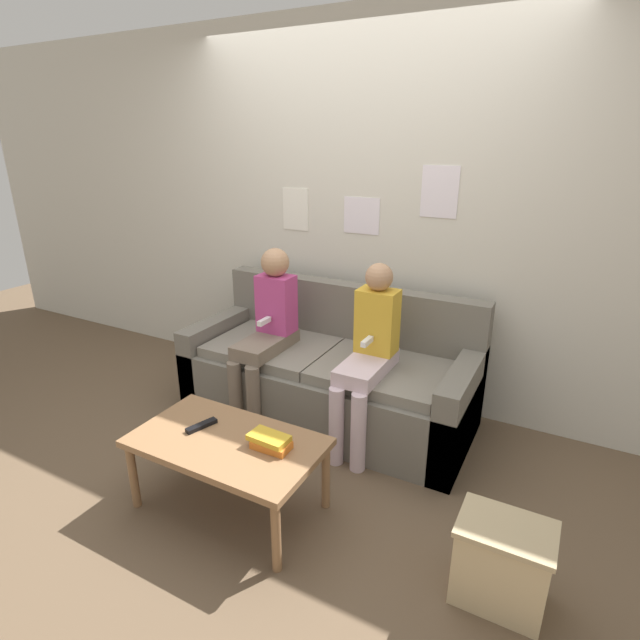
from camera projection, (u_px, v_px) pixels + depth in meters
The scene contains 9 objects.
ground_plane at pixel (290, 453), 3.06m from camera, with size 10.00×10.00×0.00m, color brown.
wall_back at pixel (363, 217), 3.45m from camera, with size 8.00×0.07×2.60m.
couch at pixel (330, 376), 3.39m from camera, with size 1.92×0.81×0.87m.
coffee_table at pixel (227, 447), 2.50m from camera, with size 0.96×0.55×0.41m.
person_left at pixel (267, 326), 3.28m from camera, with size 0.24×0.55×1.15m.
person_right at pixel (368, 350), 2.96m from camera, with size 0.24×0.55×1.14m.
tv_remote at pixel (202, 426), 2.59m from camera, with size 0.09×0.17×0.02m.
book_stack at pixel (270, 442), 2.41m from camera, with size 0.21×0.12×0.06m.
storage_box at pixel (502, 563), 2.03m from camera, with size 0.38×0.27×0.38m.
Camera 1 is at (1.39, -2.19, 1.83)m, focal length 28.00 mm.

